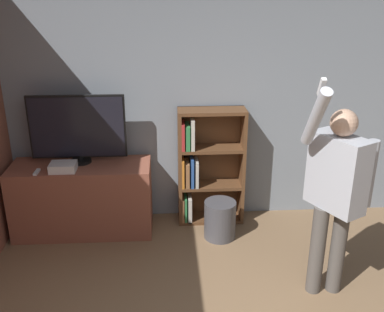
{
  "coord_description": "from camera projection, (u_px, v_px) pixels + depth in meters",
  "views": [
    {
      "loc": [
        -0.44,
        -1.9,
        2.57
      ],
      "look_at": [
        -0.22,
        1.84,
        1.1
      ],
      "focal_mm": 42.0,
      "sensor_mm": 36.0,
      "label": 1
    }
  ],
  "objects": [
    {
      "name": "wall_back",
      "position": [
        207.0,
        101.0,
        4.85
      ],
      "size": [
        6.28,
        0.06,
        2.7
      ],
      "color": "gray",
      "rests_on": "ground_plane"
    },
    {
      "name": "tv_ledge",
      "position": [
        83.0,
        198.0,
        4.81
      ],
      "size": [
        1.46,
        0.54,
        0.77
      ],
      "color": "#93513D",
      "rests_on": "ground_plane"
    },
    {
      "name": "television",
      "position": [
        78.0,
        129.0,
        4.6
      ],
      "size": [
        0.98,
        0.22,
        0.73
      ],
      "color": "black",
      "rests_on": "tv_ledge"
    },
    {
      "name": "game_console",
      "position": [
        63.0,
        167.0,
        4.51
      ],
      "size": [
        0.26,
        0.2,
        0.08
      ],
      "color": "white",
      "rests_on": "tv_ledge"
    },
    {
      "name": "remote_loose",
      "position": [
        37.0,
        172.0,
        4.47
      ],
      "size": [
        0.04,
        0.14,
        0.02
      ],
      "color": "white",
      "rests_on": "tv_ledge"
    },
    {
      "name": "bookshelf",
      "position": [
        205.0,
        167.0,
        4.94
      ],
      "size": [
        0.72,
        0.28,
        1.31
      ],
      "color": "brown",
      "rests_on": "ground_plane"
    },
    {
      "name": "person",
      "position": [
        336.0,
        187.0,
        3.62
      ],
      "size": [
        0.62,
        0.58,
        1.94
      ],
      "rotation": [
        0.0,
        0.0,
        -1.07
      ],
      "color": "#56514C",
      "rests_on": "ground_plane"
    },
    {
      "name": "waste_bin",
      "position": [
        220.0,
        220.0,
        4.75
      ],
      "size": [
        0.33,
        0.33,
        0.41
      ],
      "color": "#4C4C51",
      "rests_on": "ground_plane"
    }
  ]
}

